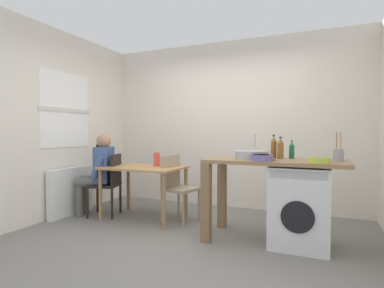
{
  "coord_description": "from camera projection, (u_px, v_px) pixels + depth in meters",
  "views": [
    {
      "loc": [
        1.39,
        -3.1,
        1.22
      ],
      "look_at": [
        -0.13,
        0.45,
        1.07
      ],
      "focal_mm": 28.5,
      "sensor_mm": 36.0,
      "label": 1
    }
  ],
  "objects": [
    {
      "name": "sink_basin",
      "position": [
        251.0,
        155.0,
        3.45
      ],
      "size": [
        0.38,
        0.38,
        0.09
      ],
      "primitive_type": "cylinder",
      "color": "#9EA0A5",
      "rests_on": "kitchen_counter"
    },
    {
      "name": "colander",
      "position": [
        319.0,
        160.0,
        2.97
      ],
      "size": [
        0.2,
        0.2,
        0.06
      ],
      "color": "#A8C63D",
      "rests_on": "kitchen_counter"
    },
    {
      "name": "kitchen_counter",
      "position": [
        256.0,
        173.0,
        3.44
      ],
      "size": [
        1.5,
        0.68,
        0.92
      ],
      "color": "olive",
      "rests_on": "ground_plane"
    },
    {
      "name": "chair_person_seat",
      "position": [
        109.0,
        181.0,
        4.45
      ],
      "size": [
        0.5,
        0.5,
        0.9
      ],
      "rotation": [
        0.0,
        0.0,
        1.88
      ],
      "color": "black",
      "rests_on": "ground_plane"
    },
    {
      "name": "vase",
      "position": [
        157.0,
        159.0,
        4.33
      ],
      "size": [
        0.09,
        0.09,
        0.19
      ],
      "primitive_type": "cylinder",
      "color": "#D84C38",
      "rests_on": "dining_table"
    },
    {
      "name": "dining_table",
      "position": [
        144.0,
        173.0,
        4.3
      ],
      "size": [
        1.1,
        0.76,
        0.74
      ],
      "color": "tan",
      "rests_on": "ground_plane"
    },
    {
      "name": "wall_window_side",
      "position": [
        47.0,
        123.0,
        4.24
      ],
      "size": [
        0.12,
        3.8,
        2.7
      ],
      "color": "silver",
      "rests_on": "ground_plane"
    },
    {
      "name": "scissors",
      "position": [
        269.0,
        160.0,
        3.28
      ],
      "size": [
        0.15,
        0.06,
        0.01
      ],
      "color": "#B2B2B7",
      "rests_on": "kitchen_counter"
    },
    {
      "name": "chair_opposite",
      "position": [
        176.0,
        184.0,
        4.18
      ],
      "size": [
        0.48,
        0.48,
        0.9
      ],
      "rotation": [
        0.0,
        0.0,
        -1.79
      ],
      "color": "gray",
      "rests_on": "ground_plane"
    },
    {
      "name": "washing_machine",
      "position": [
        300.0,
        206.0,
        3.26
      ],
      "size": [
        0.6,
        0.61,
        0.86
      ],
      "color": "silver",
      "rests_on": "ground_plane"
    },
    {
      "name": "utensil_crock",
      "position": [
        338.0,
        155.0,
        3.15
      ],
      "size": [
        0.11,
        0.11,
        0.3
      ],
      "color": "gray",
      "rests_on": "kitchen_counter"
    },
    {
      "name": "tap",
      "position": [
        255.0,
        146.0,
        3.61
      ],
      "size": [
        0.02,
        0.02,
        0.28
      ],
      "primitive_type": "cylinder",
      "color": "#B2B2B7",
      "rests_on": "kitchen_counter"
    },
    {
      "name": "mixing_bowl",
      "position": [
        262.0,
        157.0,
        3.21
      ],
      "size": [
        0.24,
        0.24,
        0.07
      ],
      "color": "slate",
      "rests_on": "kitchen_counter"
    },
    {
      "name": "bottle_clear_small",
      "position": [
        292.0,
        150.0,
        3.48
      ],
      "size": [
        0.06,
        0.06,
        0.21
      ],
      "color": "#19592D",
      "rests_on": "kitchen_counter"
    },
    {
      "name": "bottle_squat_brown",
      "position": [
        280.0,
        149.0,
        3.46
      ],
      "size": [
        0.07,
        0.07,
        0.25
      ],
      "color": "brown",
      "rests_on": "kitchen_counter"
    },
    {
      "name": "ground_plane",
      "position": [
        187.0,
        240.0,
        3.44
      ],
      "size": [
        5.46,
        5.46,
        0.0
      ],
      "primitive_type": "plane",
      "color": "slate"
    },
    {
      "name": "wall_back",
      "position": [
        231.0,
        125.0,
        5.0
      ],
      "size": [
        4.6,
        0.1,
        2.7
      ],
      "primitive_type": "cube",
      "color": "silver",
      "rests_on": "ground_plane"
    },
    {
      "name": "radiator",
      "position": [
        71.0,
        191.0,
        4.5
      ],
      "size": [
        0.1,
        0.8,
        0.7
      ],
      "primitive_type": "cube",
      "color": "white",
      "rests_on": "ground_plane"
    },
    {
      "name": "seated_person",
      "position": [
        98.0,
        170.0,
        4.46
      ],
      "size": [
        0.56,
        0.54,
        1.2
      ],
      "rotation": [
        0.0,
        0.0,
        1.88
      ],
      "color": "#595651",
      "rests_on": "ground_plane"
    },
    {
      "name": "bottle_tall_green",
      "position": [
        274.0,
        147.0,
        3.55
      ],
      "size": [
        0.07,
        0.07,
        0.27
      ],
      "color": "brown",
      "rests_on": "kitchen_counter"
    }
  ]
}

